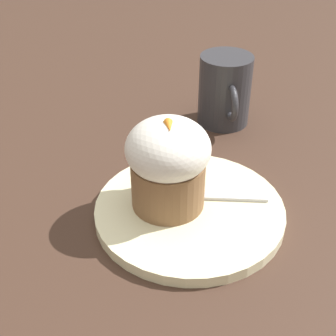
% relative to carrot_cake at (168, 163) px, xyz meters
% --- Properties ---
extents(ground_plane, '(4.00, 4.00, 0.00)m').
position_rel_carrot_cake_xyz_m(ground_plane, '(0.01, 0.02, -0.07)').
color(ground_plane, '#3D281E').
extents(dessert_plate, '(0.21, 0.21, 0.01)m').
position_rel_carrot_cake_xyz_m(dessert_plate, '(0.01, 0.02, -0.06)').
color(dessert_plate, beige).
rests_on(dessert_plate, ground_plane).
extents(carrot_cake, '(0.09, 0.09, 0.11)m').
position_rel_carrot_cake_xyz_m(carrot_cake, '(0.00, 0.00, 0.00)').
color(carrot_cake, brown).
rests_on(carrot_cake, dessert_plate).
extents(spoon, '(0.05, 0.13, 0.01)m').
position_rel_carrot_cake_xyz_m(spoon, '(-0.01, 0.02, -0.05)').
color(spoon, silver).
rests_on(spoon, dessert_plate).
extents(coffee_cup, '(0.10, 0.07, 0.10)m').
position_rel_carrot_cake_xyz_m(coffee_cup, '(-0.20, 0.11, -0.02)').
color(coffee_cup, '#2D2D33').
rests_on(coffee_cup, ground_plane).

